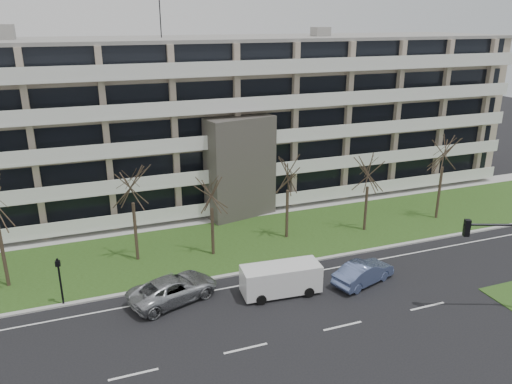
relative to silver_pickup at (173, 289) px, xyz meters
name	(u,v)px	position (x,y,z in m)	size (l,w,h in m)	color
ground	(343,326)	(8.65, -6.28, -0.80)	(160.00, 160.00, 0.00)	black
grass_verge	(262,238)	(8.65, 6.72, -0.77)	(90.00, 10.00, 0.06)	#2A4316
curb	(287,265)	(8.65, 1.72, -0.74)	(90.00, 0.35, 0.12)	#B2B2AD
sidewalk	(241,214)	(8.65, 12.22, -0.76)	(90.00, 2.00, 0.08)	#B2B2AD
lane_edge_line	(296,275)	(8.65, 0.22, -0.79)	(90.00, 0.12, 0.01)	white
apartment_building	(217,119)	(8.64, 19.04, 6.82)	(60.50, 15.10, 18.75)	tan
silver_pickup	(173,289)	(0.00, 0.00, 0.00)	(2.65, 5.75, 1.60)	#A6A8AD
blue_sedan	(363,273)	(12.45, -2.32, -0.03)	(1.63, 4.67, 1.54)	#6579B0
white_van	(282,277)	(6.76, -1.63, 0.39)	(5.25, 2.42, 1.98)	white
pedestrian_signal	(60,276)	(-6.60, 1.80, 1.26)	(0.32, 0.26, 3.23)	black
tree_2	(131,180)	(-1.38, 6.46, 5.46)	(4.03, 4.03, 8.05)	#382B21
tree_3	(211,189)	(4.12, 5.37, 4.42)	(3.36, 3.36, 6.72)	#382B21
tree_4	(288,171)	(10.59, 6.27, 4.89)	(3.66, 3.66, 7.31)	#382B21
tree_5	(369,169)	(17.34, 5.32, 4.58)	(3.46, 3.46, 6.92)	#382B21
tree_6	(445,146)	(24.83, 5.37, 5.86)	(4.28, 4.28, 8.56)	#382B21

